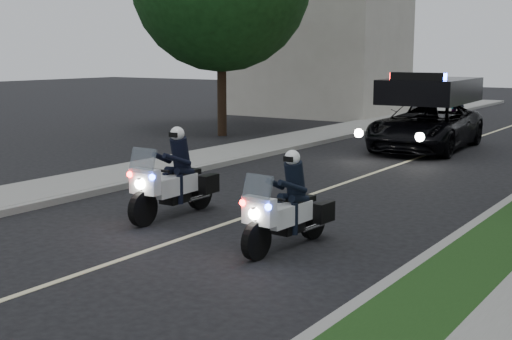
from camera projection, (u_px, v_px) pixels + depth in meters
The scene contains 12 objects.
ground at pixel (46, 285), 9.68m from camera, with size 120.00×120.00×0.00m, color black.
curb_left at pixel (230, 162), 20.09m from camera, with size 0.20×60.00×0.15m, color gray.
sidewalk_left at pixel (201, 159), 20.70m from camera, with size 2.00×60.00×0.16m, color gray.
building_far at pixel (319, 47), 35.83m from camera, with size 8.00×6.00×7.00m, color #A8A396.
lane_marking at pixel (357, 179), 17.84m from camera, with size 0.12×50.00×0.01m, color #BFB78C.
police_moto_left at pixel (174, 217), 13.71m from camera, with size 0.74×2.13×1.81m, color silver, non-canonical shape.
police_moto_right at pixel (287, 248), 11.52m from camera, with size 0.68×1.95×1.66m, color silver, non-canonical shape.
police_suv at pixel (425, 150), 23.19m from camera, with size 2.67×5.76×2.80m, color black.
bicycle at pixel (456, 124), 31.35m from camera, with size 0.65×1.87×0.98m, color black.
cyclist at pixel (456, 124), 31.35m from camera, with size 0.67×0.45×1.86m, color black.
tree_left_near at pixel (222, 136), 27.09m from camera, with size 6.92×6.92×11.54m, color #164317, non-canonical shape.
tree_left_far at pixel (345, 111), 38.30m from camera, with size 6.32×6.32×10.54m, color black, non-canonical shape.
Camera 1 is at (7.64, -6.01, 3.25)m, focal length 48.17 mm.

